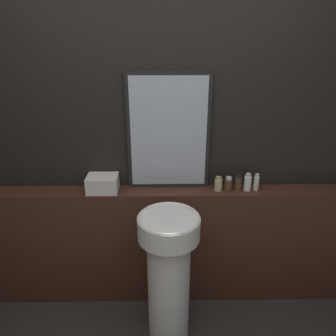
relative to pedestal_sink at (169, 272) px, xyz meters
name	(u,v)px	position (x,y,z in m)	size (l,w,h in m)	color
wall_back	(161,143)	(-0.05, 0.51, 0.71)	(8.00, 0.06, 2.50)	black
vanity_counter	(162,245)	(-0.05, 0.39, -0.07)	(3.00, 0.18, 0.93)	#422319
pedestal_sink	(169,272)	(0.00, 0.00, 0.00)	(0.38, 0.38, 0.96)	silver
mirror	(169,133)	(0.01, 0.46, 0.80)	(0.57, 0.03, 0.81)	black
towel_stack	(103,184)	(-0.46, 0.39, 0.45)	(0.22, 0.16, 0.12)	silver
shampoo_bottle	(218,184)	(0.36, 0.39, 0.44)	(0.06, 0.06, 0.10)	#C6B284
conditioner_bottle	(228,184)	(0.43, 0.39, 0.44)	(0.06, 0.06, 0.10)	#4C3823
lotion_bottle	(238,183)	(0.50, 0.39, 0.45)	(0.05, 0.05, 0.12)	#4C3823
body_wash_bottle	(248,182)	(0.56, 0.39, 0.45)	(0.05, 0.05, 0.13)	white
hand_soap_bottle	(256,183)	(0.63, 0.39, 0.45)	(0.04, 0.04, 0.12)	beige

